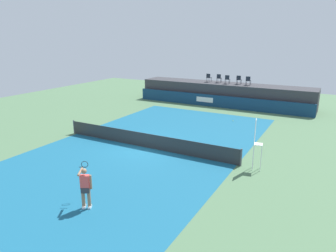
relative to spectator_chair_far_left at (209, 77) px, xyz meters
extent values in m
plane|color=#4C704C|center=(1.82, -12.36, -2.69)|extent=(48.00, 48.00, 0.00)
cube|color=#16597A|center=(1.82, -15.36, -2.69)|extent=(12.00, 22.00, 0.00)
cube|color=navy|center=(1.82, -1.86, -2.09)|extent=(18.00, 0.20, 1.20)
cube|color=white|center=(0.40, -1.97, -2.03)|extent=(1.80, 0.02, 0.50)
cube|color=#38383D|center=(1.82, -0.06, -1.59)|extent=(18.00, 2.80, 2.20)
cylinder|color=#1E232D|center=(0.22, 0.27, -0.27)|extent=(0.04, 0.04, 0.44)
cylinder|color=#1E232D|center=(-0.19, 0.29, -0.27)|extent=(0.04, 0.04, 0.44)
cylinder|color=#1E232D|center=(0.19, -0.14, -0.27)|extent=(0.04, 0.04, 0.44)
cylinder|color=#1E232D|center=(-0.21, -0.11, -0.27)|extent=(0.04, 0.04, 0.44)
cube|color=#1E232D|center=(0.00, 0.08, -0.04)|extent=(0.46, 0.46, 0.03)
cube|color=#1E232D|center=(-0.01, -0.13, 0.19)|extent=(0.44, 0.05, 0.42)
cylinder|color=#1E232D|center=(1.32, 0.37, -0.27)|extent=(0.04, 0.04, 0.44)
cylinder|color=#1E232D|center=(0.91, 0.35, -0.27)|extent=(0.04, 0.04, 0.44)
cylinder|color=#1E232D|center=(1.33, -0.04, -0.27)|extent=(0.04, 0.04, 0.44)
cylinder|color=#1E232D|center=(0.93, -0.05, -0.27)|extent=(0.04, 0.04, 0.44)
cube|color=#1E232D|center=(1.12, 0.16, -0.04)|extent=(0.45, 0.45, 0.03)
cube|color=#1E232D|center=(1.13, -0.05, 0.19)|extent=(0.44, 0.04, 0.42)
cylinder|color=#1E232D|center=(2.34, -0.04, -0.27)|extent=(0.04, 0.04, 0.44)
cylinder|color=#1E232D|center=(1.94, -0.07, -0.27)|extent=(0.04, 0.04, 0.44)
cylinder|color=#1E232D|center=(2.38, -0.44, -0.27)|extent=(0.04, 0.04, 0.44)
cylinder|color=#1E232D|center=(1.98, -0.48, -0.27)|extent=(0.04, 0.04, 0.44)
cube|color=#1E232D|center=(2.16, -0.26, -0.04)|extent=(0.48, 0.48, 0.03)
cube|color=#1E232D|center=(2.18, -0.46, 0.19)|extent=(0.44, 0.07, 0.42)
cylinder|color=#1E232D|center=(3.49, 0.20, -0.27)|extent=(0.04, 0.04, 0.44)
cylinder|color=#1E232D|center=(3.08, 0.19, -0.27)|extent=(0.04, 0.04, 0.44)
cylinder|color=#1E232D|center=(3.50, -0.21, -0.27)|extent=(0.04, 0.04, 0.44)
cylinder|color=#1E232D|center=(3.09, -0.22, -0.27)|extent=(0.04, 0.04, 0.44)
cube|color=#1E232D|center=(3.29, -0.01, -0.04)|extent=(0.45, 0.45, 0.03)
cube|color=#1E232D|center=(3.30, -0.22, 0.19)|extent=(0.44, 0.04, 0.42)
cylinder|color=#1E232D|center=(4.51, -0.06, -0.27)|extent=(0.04, 0.04, 0.44)
cylinder|color=#1E232D|center=(4.10, -0.08, -0.27)|extent=(0.04, 0.04, 0.44)
cylinder|color=#1E232D|center=(4.52, -0.47, -0.27)|extent=(0.04, 0.04, 0.44)
cylinder|color=#1E232D|center=(4.12, -0.48, -0.27)|extent=(0.04, 0.04, 0.44)
cube|color=#1E232D|center=(4.31, -0.27, -0.04)|extent=(0.45, 0.45, 0.03)
cube|color=#1E232D|center=(4.32, -0.48, 0.19)|extent=(0.44, 0.04, 0.42)
cylinder|color=white|center=(9.11, -15.52, -1.99)|extent=(0.04, 0.04, 1.40)
cylinder|color=white|center=(9.04, -15.12, -1.99)|extent=(0.04, 0.04, 1.40)
cylinder|color=white|center=(8.71, -15.59, -1.99)|extent=(0.04, 0.04, 1.40)
cylinder|color=white|center=(8.64, -15.19, -1.99)|extent=(0.04, 0.04, 1.40)
cube|color=white|center=(8.88, -15.36, -1.28)|extent=(0.51, 0.51, 0.03)
cube|color=white|center=(8.67, -15.39, -0.60)|extent=(0.10, 0.44, 1.33)
cube|color=#2D2D2D|center=(1.82, -15.36, -2.22)|extent=(12.40, 0.02, 0.95)
cylinder|color=#4C4C51|center=(-4.38, -15.36, -2.19)|extent=(0.10, 0.10, 1.00)
cylinder|color=#4C4C51|center=(8.02, -15.36, -2.19)|extent=(0.10, 0.10, 1.00)
cube|color=white|center=(3.75, -22.65, -2.64)|extent=(0.23, 0.29, 0.10)
cylinder|color=#997051|center=(3.75, -22.65, -2.18)|extent=(0.14, 0.14, 0.82)
cube|color=white|center=(3.54, -22.76, -2.64)|extent=(0.23, 0.29, 0.10)
cylinder|color=#997051|center=(3.54, -22.76, -2.18)|extent=(0.14, 0.14, 0.82)
cube|color=#333338|center=(3.65, -22.71, -1.85)|extent=(0.40, 0.36, 0.24)
cube|color=#E54C47|center=(3.65, -22.71, -1.49)|extent=(0.41, 0.35, 0.56)
sphere|color=#997051|center=(3.65, -22.71, -1.03)|extent=(0.22, 0.22, 0.22)
cylinder|color=#997051|center=(3.86, -22.59, -1.51)|extent=(0.09, 0.09, 0.60)
cylinder|color=#997051|center=(3.31, -22.58, -1.19)|extent=(0.37, 0.58, 0.14)
cylinder|color=black|center=(3.11, -22.21, -1.16)|extent=(0.28, 0.17, 0.03)
torus|color=black|center=(2.97, -21.96, -1.16)|extent=(0.28, 0.17, 0.30)
sphere|color=#D8EA33|center=(4.80, -6.37, -2.66)|extent=(0.07, 0.07, 0.07)
camera|label=1|loc=(12.09, -31.08, 4.14)|focal=33.07mm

